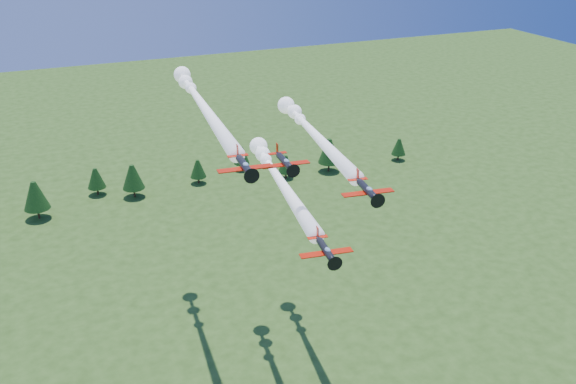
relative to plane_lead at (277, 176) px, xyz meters
name	(u,v)px	position (x,y,z in m)	size (l,w,h in m)	color
plane_lead	(277,176)	(0.00, 0.00, 0.00)	(11.66, 50.91, 3.70)	black
plane_left	(201,102)	(-9.46, 15.89, 10.82)	(10.69, 62.42, 3.70)	black
plane_right	(312,131)	(9.91, 6.69, 5.36)	(12.00, 52.51, 3.70)	black
plane_slot	(285,162)	(-4.12, -13.73, 8.57)	(7.90, 8.59, 2.78)	black
treeline	(130,180)	(-14.96, 86.50, -32.62)	(167.34, 19.09, 11.72)	#382314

